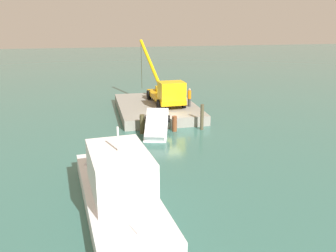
{
  "coord_description": "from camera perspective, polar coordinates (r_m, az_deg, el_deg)",
  "views": [
    {
      "loc": [
        29.5,
        -6.33,
        9.19
      ],
      "look_at": [
        1.62,
        -0.27,
        0.55
      ],
      "focal_mm": 37.3,
      "sensor_mm": 36.0,
      "label": 1
    }
  ],
  "objects": [
    {
      "name": "salvaged_car",
      "position": [
        28.3,
        -2.0,
        -0.73
      ],
      "size": [
        4.46,
        2.98,
        3.25
      ],
      "color": "silver",
      "rests_on": "ground"
    },
    {
      "name": "moored_yacht",
      "position": [
        19.81,
        -8.92,
        -9.13
      ],
      "size": [
        12.84,
        4.66,
        5.97
      ],
      "color": "white",
      "rests_on": "ground"
    },
    {
      "name": "crane_truck",
      "position": [
        35.36,
        -0.18,
        5.54
      ],
      "size": [
        10.47,
        3.2,
        6.17
      ],
      "color": "orange",
      "rests_on": "dock"
    },
    {
      "name": "piling_mid",
      "position": [
        30.06,
        1.06,
        0.38
      ],
      "size": [
        0.42,
        0.42,
        1.35
      ],
      "primitive_type": "cylinder",
      "color": "brown",
      "rests_on": "ground"
    },
    {
      "name": "dock_worker",
      "position": [
        34.99,
        3.51,
        4.72
      ],
      "size": [
        0.34,
        0.34,
        1.83
      ],
      "color": "#353535",
      "rests_on": "dock"
    },
    {
      "name": "piling_far",
      "position": [
        30.54,
        5.58,
        1.46
      ],
      "size": [
        0.3,
        0.3,
        2.26
      ],
      "primitive_type": "cylinder",
      "color": "#4D4630",
      "rests_on": "ground"
    },
    {
      "name": "dock",
      "position": [
        36.38,
        -1.88,
        2.95
      ],
      "size": [
        11.79,
        7.78,
        0.92
      ],
      "primitive_type": "cube",
      "color": "gray",
      "rests_on": "ground"
    },
    {
      "name": "piling_near",
      "position": [
        29.49,
        -4.22,
        0.3
      ],
      "size": [
        0.42,
        0.42,
        1.64
      ],
      "primitive_type": "cylinder",
      "color": "#4C452A",
      "rests_on": "ground"
    },
    {
      "name": "ground",
      "position": [
        31.55,
        -0.15,
        -0.1
      ],
      "size": [
        200.0,
        200.0,
        0.0
      ],
      "primitive_type": "plane",
      "color": "#386B60"
    }
  ]
}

